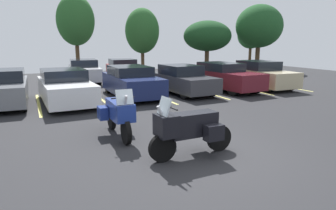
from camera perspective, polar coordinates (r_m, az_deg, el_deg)
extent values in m
cube|color=#262628|center=(7.27, 6.76, -9.90)|extent=(44.00, 44.00, 0.10)
cylinder|color=black|center=(6.78, -1.05, -8.07)|extent=(0.65, 0.14, 0.65)
cylinder|color=black|center=(7.54, 9.60, -6.16)|extent=(0.65, 0.14, 0.65)
cube|color=black|center=(7.00, 4.63, -3.60)|extent=(1.17, 0.49, 0.54)
cylinder|color=#B2B2B7|center=(6.70, -0.14, -4.60)|extent=(0.51, 0.09, 1.12)
cylinder|color=black|center=(6.61, 0.48, -0.44)|extent=(0.06, 0.62, 0.04)
cube|color=black|center=(6.67, -0.29, -3.85)|extent=(0.46, 0.54, 0.49)
cube|color=#B2C1CC|center=(6.54, -0.69, -0.22)|extent=(0.18, 0.45, 0.39)
cube|color=black|center=(6.93, 8.62, -5.14)|extent=(0.45, 0.26, 0.36)
cube|color=black|center=(7.51, 5.43, -3.73)|extent=(0.45, 0.26, 0.36)
cylinder|color=black|center=(7.96, -7.90, -5.06)|extent=(0.12, 0.67, 0.67)
cylinder|color=black|center=(9.41, -10.60, -2.50)|extent=(0.12, 0.67, 0.67)
cube|color=navy|center=(8.57, -9.46, -0.86)|extent=(0.42, 1.17, 0.51)
cylinder|color=#B2B2B7|center=(7.96, -8.23, -1.94)|extent=(0.07, 0.51, 1.14)
cylinder|color=black|center=(7.94, -8.49, 1.38)|extent=(0.62, 0.04, 0.04)
cube|color=navy|center=(7.93, -8.20, -1.48)|extent=(0.50, 0.44, 0.46)
cube|color=#B2C1CC|center=(7.79, -8.19, 1.48)|extent=(0.44, 0.16, 0.39)
cube|color=navy|center=(9.02, -7.87, -1.06)|extent=(0.24, 0.44, 0.36)
cube|color=navy|center=(8.86, -12.19, -1.46)|extent=(0.24, 0.44, 0.36)
cube|color=#EAE066|center=(14.07, -23.17, 0.13)|extent=(0.12, 5.08, 0.01)
cube|color=#EAE066|center=(14.37, -12.40, 1.05)|extent=(0.12, 5.08, 0.01)
cube|color=#EAE066|center=(15.16, -2.42, 1.87)|extent=(0.12, 5.08, 0.01)
cube|color=#EAE066|center=(16.35, 6.36, 2.54)|extent=(0.12, 5.08, 0.01)
cube|color=#EAE066|center=(17.88, 13.80, 3.07)|extent=(0.12, 5.08, 0.01)
cube|color=#EAE066|center=(19.65, 19.99, 3.47)|extent=(0.12, 5.08, 0.01)
cube|color=slate|center=(14.32, -28.71, 2.27)|extent=(1.94, 4.42, 0.81)
cube|color=black|center=(14.41, -28.91, 4.90)|extent=(1.75, 2.06, 0.48)
cylinder|color=black|center=(12.85, -25.57, 0.30)|extent=(0.23, 0.63, 0.63)
cylinder|color=black|center=(15.79, -25.28, 2.29)|extent=(0.23, 0.63, 0.63)
cube|color=white|center=(13.72, -18.72, 2.71)|extent=(2.05, 4.82, 0.80)
cube|color=black|center=(13.96, -19.09, 5.46)|extent=(1.80, 2.18, 0.47)
cylinder|color=black|center=(12.34, -13.83, 0.64)|extent=(0.24, 0.61, 0.61)
cylinder|color=black|center=(12.09, -21.29, -0.06)|extent=(0.24, 0.61, 0.61)
cylinder|color=black|center=(15.47, -16.57, 2.71)|extent=(0.24, 0.61, 0.61)
cylinder|color=black|center=(15.27, -22.54, 2.18)|extent=(0.24, 0.61, 0.61)
cube|color=navy|center=(14.72, -6.83, 3.92)|extent=(1.88, 4.53, 0.84)
cube|color=black|center=(14.91, -7.21, 6.47)|extent=(1.72, 2.35, 0.43)
cylinder|color=black|center=(13.61, -1.63, 2.01)|extent=(0.22, 0.61, 0.60)
cylinder|color=black|center=(13.09, -8.08, 1.49)|extent=(0.22, 0.61, 0.60)
cylinder|color=black|center=(16.46, -5.78, 3.67)|extent=(0.22, 0.61, 0.60)
cylinder|color=black|center=(16.03, -11.19, 3.29)|extent=(0.22, 0.61, 0.60)
cube|color=#38383D|center=(15.69, 2.64, 4.35)|extent=(2.00, 4.62, 0.75)
cube|color=black|center=(15.74, 2.39, 6.65)|extent=(1.73, 2.15, 0.49)
cylinder|color=black|center=(14.85, 8.14, 2.81)|extent=(0.25, 0.66, 0.65)
cylinder|color=black|center=(14.03, 3.16, 2.38)|extent=(0.25, 0.66, 0.65)
cylinder|color=black|center=(17.41, 2.20, 4.25)|extent=(0.25, 0.66, 0.65)
cylinder|color=black|center=(16.72, -2.27, 3.93)|extent=(0.25, 0.66, 0.65)
cube|color=maroon|center=(16.87, 10.74, 4.90)|extent=(2.10, 4.71, 0.83)
cube|color=black|center=(17.16, 9.86, 7.15)|extent=(1.79, 2.44, 0.43)
cylinder|color=black|center=(16.27, 16.25, 3.34)|extent=(0.27, 0.72, 0.70)
cylinder|color=black|center=(15.25, 12.22, 3.00)|extent=(0.27, 0.72, 0.70)
cylinder|color=black|center=(18.59, 9.45, 4.67)|extent=(0.27, 0.72, 0.70)
cylinder|color=black|center=(17.70, 5.59, 4.41)|extent=(0.27, 0.72, 0.70)
cube|color=#C1B289|center=(18.46, 16.91, 5.09)|extent=(2.02, 4.76, 0.83)
cube|color=black|center=(18.55, 16.66, 7.20)|extent=(1.77, 2.18, 0.50)
cylinder|color=black|center=(17.84, 22.03, 3.51)|extent=(0.24, 0.62, 0.61)
cylinder|color=black|center=(16.79, 18.17, 3.31)|extent=(0.24, 0.62, 0.61)
cylinder|color=black|center=(20.22, 15.75, 4.82)|extent=(0.24, 0.62, 0.61)
cylinder|color=black|center=(19.30, 12.06, 4.69)|extent=(0.24, 0.62, 0.61)
cube|color=#B7B7BC|center=(20.83, -15.50, 5.92)|extent=(2.22, 4.94, 0.78)
cube|color=black|center=(20.94, -15.63, 7.65)|extent=(1.84, 2.30, 0.46)
cylinder|color=black|center=(19.32, -12.82, 4.82)|extent=(0.28, 0.74, 0.72)
cylinder|color=black|center=(19.20, -17.38, 4.54)|extent=(0.28, 0.74, 0.72)
cylinder|color=black|center=(22.54, -13.83, 5.75)|extent=(0.28, 0.74, 0.72)
cylinder|color=black|center=(22.44, -17.74, 5.50)|extent=(0.28, 0.74, 0.72)
cube|color=maroon|center=(21.38, -8.31, 6.34)|extent=(2.07, 4.38, 0.78)
cube|color=black|center=(21.72, -8.59, 8.00)|extent=(1.77, 2.08, 0.42)
cylinder|color=black|center=(20.19, -5.28, 5.33)|extent=(0.27, 0.71, 0.69)
cylinder|color=black|center=(19.85, -9.52, 5.10)|extent=(0.27, 0.71, 0.69)
cylinder|color=black|center=(22.99, -7.22, 6.08)|extent=(0.27, 0.71, 0.69)
cylinder|color=black|center=(22.68, -10.97, 5.88)|extent=(0.27, 0.71, 0.69)
cylinder|color=#4C3823|center=(27.03, -16.60, 8.23)|extent=(0.32, 0.32, 2.29)
ellipsoid|color=#285B28|center=(27.04, -17.01, 15.00)|extent=(3.09, 3.09, 4.11)
cylinder|color=#4C3823|center=(29.28, 16.44, 8.28)|extent=(0.40, 0.40, 2.08)
ellipsoid|color=#1E4C23|center=(29.27, 16.79, 14.03)|extent=(4.15, 4.15, 3.80)
cylinder|color=#4C3823|center=(28.24, -4.78, 8.09)|extent=(0.31, 0.31, 1.57)
ellipsoid|color=#285B28|center=(28.20, -4.88, 13.74)|extent=(3.07, 3.07, 4.00)
cylinder|color=#4C3823|center=(27.57, 7.29, 8.17)|extent=(0.38, 0.38, 1.78)
ellipsoid|color=#19421E|center=(27.52, 7.42, 12.77)|extent=(4.20, 4.20, 2.64)
cylinder|color=#4C3823|center=(34.28, 15.14, 8.64)|extent=(0.30, 0.30, 1.87)
ellipsoid|color=#1E4C23|center=(34.25, 15.36, 12.64)|extent=(2.86, 2.86, 2.91)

